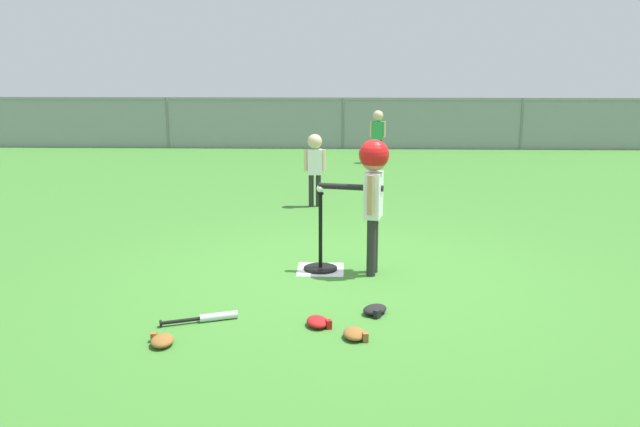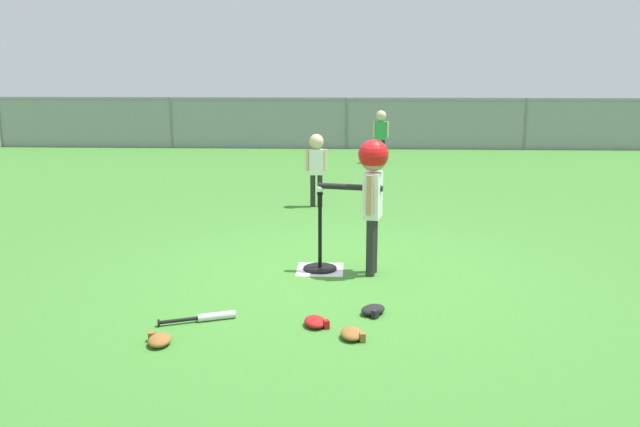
# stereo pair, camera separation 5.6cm
# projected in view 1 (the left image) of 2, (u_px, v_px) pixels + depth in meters

# --- Properties ---
(ground_plane) EXTENTS (60.00, 60.00, 0.00)m
(ground_plane) POSITION_uv_depth(u_px,v_px,m) (341.00, 276.00, 6.29)
(ground_plane) COLOR #3D7A2D
(home_plate) EXTENTS (0.44, 0.44, 0.01)m
(home_plate) POSITION_uv_depth(u_px,v_px,m) (320.00, 269.00, 6.48)
(home_plate) COLOR white
(home_plate) RESTS_ON ground_plane
(batting_tee) EXTENTS (0.32, 0.32, 0.75)m
(batting_tee) POSITION_uv_depth(u_px,v_px,m) (320.00, 257.00, 6.46)
(batting_tee) COLOR black
(batting_tee) RESTS_ON ground_plane
(baseball_on_tee) EXTENTS (0.07, 0.07, 0.07)m
(baseball_on_tee) POSITION_uv_depth(u_px,v_px,m) (320.00, 189.00, 6.31)
(baseball_on_tee) COLOR white
(baseball_on_tee) RESTS_ON batting_tee
(batter_child) EXTENTS (0.64, 0.35, 1.26)m
(batter_child) POSITION_uv_depth(u_px,v_px,m) (372.00, 179.00, 6.17)
(batter_child) COLOR #262626
(batter_child) RESTS_ON ground_plane
(fielder_near_right) EXTENTS (0.30, 0.20, 1.02)m
(fielder_near_right) POSITION_uv_depth(u_px,v_px,m) (378.00, 129.00, 13.18)
(fielder_near_right) COLOR #191E4C
(fielder_near_right) RESTS_ON ground_plane
(fielder_near_left) EXTENTS (0.29, 0.20, 0.99)m
(fielder_near_left) POSITION_uv_depth(u_px,v_px,m) (314.00, 160.00, 9.18)
(fielder_near_left) COLOR #262626
(fielder_near_left) RESTS_ON ground_plane
(spare_bat_silver) EXTENTS (0.57, 0.26, 0.06)m
(spare_bat_silver) POSITION_uv_depth(u_px,v_px,m) (210.00, 317.00, 5.20)
(spare_bat_silver) COLOR silver
(spare_bat_silver) RESTS_ON ground_plane
(glove_by_plate) EXTENTS (0.18, 0.23, 0.07)m
(glove_by_plate) POSITION_uv_depth(u_px,v_px,m) (161.00, 340.00, 4.75)
(glove_by_plate) COLOR brown
(glove_by_plate) RESTS_ON ground_plane
(glove_near_bats) EXTENTS (0.19, 0.23, 0.07)m
(glove_near_bats) POSITION_uv_depth(u_px,v_px,m) (354.00, 334.00, 4.87)
(glove_near_bats) COLOR brown
(glove_near_bats) RESTS_ON ground_plane
(glove_tossed_aside) EXTENTS (0.22, 0.25, 0.07)m
(glove_tossed_aside) POSITION_uv_depth(u_px,v_px,m) (317.00, 322.00, 5.10)
(glove_tossed_aside) COLOR #B21919
(glove_tossed_aside) RESTS_ON ground_plane
(glove_outfield_drop) EXTENTS (0.26, 0.27, 0.07)m
(glove_outfield_drop) POSITION_uv_depth(u_px,v_px,m) (374.00, 310.00, 5.34)
(glove_outfield_drop) COLOR black
(glove_outfield_drop) RESTS_ON ground_plane
(outfield_fence) EXTENTS (16.06, 0.06, 1.15)m
(outfield_fence) POSITION_uv_depth(u_px,v_px,m) (343.00, 121.00, 15.35)
(outfield_fence) COLOR slate
(outfield_fence) RESTS_ON ground_plane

